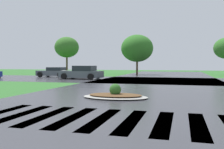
{
  "coord_description": "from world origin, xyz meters",
  "views": [
    {
      "loc": [
        2.28,
        -2.54,
        1.64
      ],
      "look_at": [
        -0.91,
        8.86,
        1.12
      ],
      "focal_mm": 40.42,
      "sensor_mm": 36.0,
      "label": 1
    }
  ],
  "objects_px": {
    "car_white_sedan": "(82,73)",
    "drainage_pipe_stack": "(74,74)",
    "median_island": "(115,95)",
    "car_blue_compact": "(54,72)"
  },
  "relations": [
    {
      "from": "car_white_sedan",
      "to": "drainage_pipe_stack",
      "type": "distance_m",
      "value": 3.29
    },
    {
      "from": "car_white_sedan",
      "to": "median_island",
      "type": "bearing_deg",
      "value": 121.52
    },
    {
      "from": "median_island",
      "to": "car_white_sedan",
      "type": "relative_size",
      "value": 0.69
    },
    {
      "from": "drainage_pipe_stack",
      "to": "median_island",
      "type": "bearing_deg",
      "value": -59.75
    },
    {
      "from": "car_white_sedan",
      "to": "car_blue_compact",
      "type": "bearing_deg",
      "value": -28.51
    },
    {
      "from": "car_blue_compact",
      "to": "car_white_sedan",
      "type": "bearing_deg",
      "value": 148.65
    },
    {
      "from": "car_white_sedan",
      "to": "drainage_pipe_stack",
      "type": "xyz_separation_m",
      "value": [
        -2.06,
        2.56,
        -0.24
      ]
    },
    {
      "from": "median_island",
      "to": "car_blue_compact",
      "type": "height_order",
      "value": "car_blue_compact"
    },
    {
      "from": "car_white_sedan",
      "to": "drainage_pipe_stack",
      "type": "relative_size",
      "value": 1.27
    },
    {
      "from": "car_blue_compact",
      "to": "drainage_pipe_stack",
      "type": "relative_size",
      "value": 1.1
    }
  ]
}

